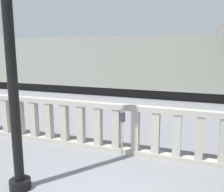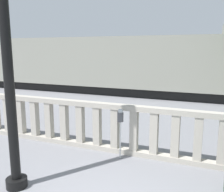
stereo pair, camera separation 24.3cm
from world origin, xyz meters
name	(u,v)px [view 1 (the left image)]	position (x,y,z in m)	size (l,w,h in m)	color
balustrade	(145,131)	(0.00, 3.26, 0.69)	(13.54, 0.24, 1.38)	#ADA599
lamppost	(8,17)	(-2.07, 0.79, 3.43)	(0.43, 0.43, 6.71)	black
parking_meter	(122,119)	(-0.55, 2.95, 1.06)	(0.16, 0.16, 1.34)	silver
train_near	(96,64)	(-5.44, 12.35, 1.89)	(21.19, 3.12, 4.19)	black
train_far	(162,57)	(-3.38, 27.27, 1.96)	(29.34, 3.04, 4.34)	black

